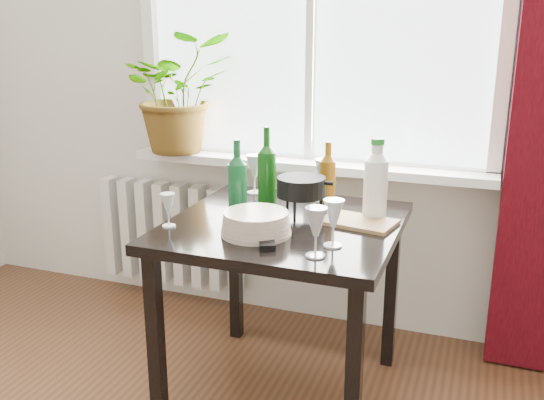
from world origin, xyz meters
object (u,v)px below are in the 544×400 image
(wine_bottle_right, at_px, (267,165))
(cleaning_bottle, at_px, (376,178))
(wineglass_front_left, at_px, (168,210))
(tv_remote, at_px, (266,239))
(wineglass_back_left, at_px, (254,174))
(potted_plant, at_px, (179,93))
(wineglass_front_right, at_px, (316,232))
(radiator, at_px, (172,233))
(wineglass_far_right, at_px, (333,223))
(plate_stack, at_px, (256,224))
(fondue_pot, at_px, (301,195))
(cutting_board, at_px, (359,222))
(wine_bottle_left, at_px, (237,178))
(wineglass_back_center, at_px, (324,180))
(bottle_amber, at_px, (328,173))
(table, at_px, (284,244))

(wine_bottle_right, height_order, cleaning_bottle, wine_bottle_right)
(wineglass_front_left, height_order, tv_remote, wineglass_front_left)
(wineglass_back_left, bearing_deg, wine_bottle_right, -51.21)
(potted_plant, distance_m, wineglass_back_left, 0.63)
(potted_plant, xyz_separation_m, wineglass_front_right, (0.95, -0.88, -0.31))
(radiator, bearing_deg, potted_plant, -26.90)
(wineglass_far_right, bearing_deg, plate_stack, 175.37)
(fondue_pot, xyz_separation_m, cutting_board, (0.24, -0.05, -0.07))
(wine_bottle_left, relative_size, wineglass_back_left, 1.73)
(wineglass_back_center, distance_m, wineglass_back_left, 0.32)
(radiator, bearing_deg, wineglass_back_center, -19.17)
(wine_bottle_right, distance_m, bottle_amber, 0.25)
(radiator, height_order, tv_remote, tv_remote)
(cleaning_bottle, bearing_deg, wineglass_far_right, -101.55)
(potted_plant, height_order, wineglass_back_center, potted_plant)
(table, distance_m, wineglass_back_left, 0.45)
(cleaning_bottle, relative_size, cutting_board, 1.20)
(wineglass_back_left, relative_size, tv_remote, 0.97)
(wine_bottle_left, height_order, wineglass_far_right, wine_bottle_left)
(wine_bottle_left, height_order, plate_stack, wine_bottle_left)
(tv_remote, bearing_deg, cutting_board, 24.41)
(wine_bottle_left, distance_m, tv_remote, 0.34)
(cleaning_bottle, relative_size, fondue_pot, 1.46)
(wine_bottle_right, bearing_deg, radiator, 148.44)
(potted_plant, distance_m, cleaning_bottle, 1.16)
(wine_bottle_right, xyz_separation_m, bottle_amber, (0.24, 0.07, -0.03))
(table, bearing_deg, plate_stack, -105.63)
(table, height_order, wineglass_back_left, wineglass_back_left)
(radiator, height_order, potted_plant, potted_plant)
(wineglass_front_left, distance_m, tv_remote, 0.40)
(fondue_pot, height_order, tv_remote, fondue_pot)
(bottle_amber, distance_m, fondue_pot, 0.18)
(wineglass_back_left, bearing_deg, cleaning_bottle, -16.93)
(bottle_amber, distance_m, wineglass_front_left, 0.67)
(wineglass_front_right, relative_size, fondue_pot, 0.77)
(radiator, height_order, cutting_board, cutting_board)
(table, height_order, wineglass_back_center, wineglass_back_center)
(table, bearing_deg, wineglass_far_right, -39.05)
(table, bearing_deg, radiator, 143.46)
(wine_bottle_right, xyz_separation_m, tv_remote, (0.16, -0.43, -0.15))
(cleaning_bottle, bearing_deg, wineglass_back_left, 163.07)
(radiator, height_order, bottle_amber, bottle_amber)
(wine_bottle_left, height_order, cutting_board, wine_bottle_left)
(table, bearing_deg, wine_bottle_right, 126.25)
(radiator, xyz_separation_m, wineglass_front_left, (0.47, -0.83, 0.42))
(plate_stack, bearing_deg, radiator, 135.05)
(cleaning_bottle, distance_m, plate_stack, 0.50)
(bottle_amber, xyz_separation_m, cutting_board, (0.18, -0.20, -0.13))
(radiator, relative_size, table, 0.94)
(cleaning_bottle, height_order, tv_remote, cleaning_bottle)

